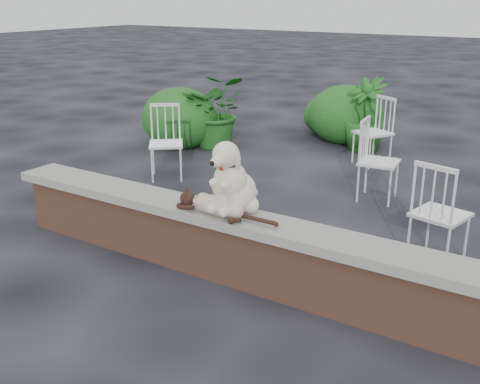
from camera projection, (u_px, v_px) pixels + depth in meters
The scene contains 12 objects.
ground at pixel (307, 301), 4.43m from camera, with size 60.00×60.00×0.00m, color black.
brick_wall at pixel (308, 272), 4.35m from camera, with size 6.00×0.30×0.50m, color brown.
capstone at pixel (310, 237), 4.25m from camera, with size 6.20×0.40×0.08m, color slate.
dog at pixel (236, 175), 4.54m from camera, with size 0.41×0.54×0.63m, color beige, non-canonical shape.
cat at pixel (218, 204), 4.54m from camera, with size 1.09×0.26×0.19m, color tan, non-canonical shape.
chair_c at pixel (441, 213), 4.92m from camera, with size 0.56×0.56×0.94m, color white, non-canonical shape.
chair_e at pixel (379, 161), 6.45m from camera, with size 0.56×0.56×0.94m, color white, non-canonical shape.
chair_b at pixel (373, 132), 7.81m from camera, with size 0.56×0.56×0.94m, color white, non-canonical shape.
chair_a at pixel (166, 143), 7.23m from camera, with size 0.56×0.56×0.94m, color white, non-canonical shape.
potted_plant_a at pixel (217, 111), 8.68m from camera, with size 1.03×0.89×1.14m, color #194B15.
potted_plant_b at pixel (365, 115), 8.47m from camera, with size 0.62×0.62×1.11m, color #194B15.
shrubbery at pixel (275, 117), 9.04m from camera, with size 3.29×2.92×0.96m.
Camera 1 is at (1.66, -3.57, 2.27)m, focal length 42.41 mm.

